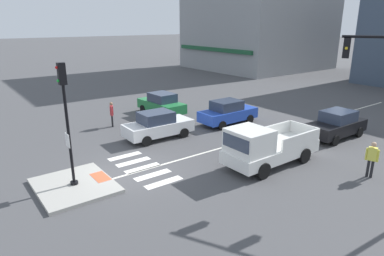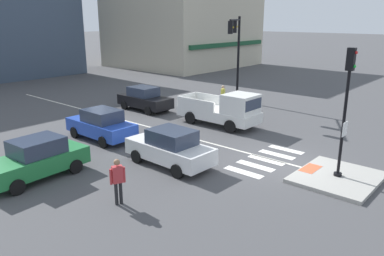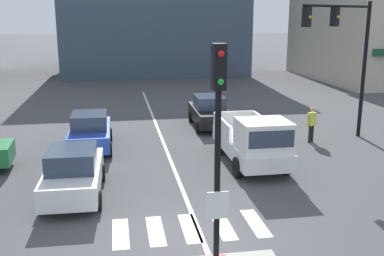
{
  "view_description": "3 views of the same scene",
  "coord_description": "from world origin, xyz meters",
  "px_view_note": "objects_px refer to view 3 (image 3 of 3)",
  "views": [
    {
      "loc": [
        13.3,
        -6.43,
        6.68
      ],
      "look_at": [
        -0.71,
        4.08,
        1.18
      ],
      "focal_mm": 31.68,
      "sensor_mm": 36.0,
      "label": 1
    },
    {
      "loc": [
        -14.54,
        -7.53,
        6.26
      ],
      "look_at": [
        -1.39,
        3.91,
        1.2
      ],
      "focal_mm": 35.61,
      "sensor_mm": 36.0,
      "label": 2
    },
    {
      "loc": [
        -1.86,
        -10.64,
        5.67
      ],
      "look_at": [
        0.76,
        4.67,
        1.83
      ],
      "focal_mm": 42.1,
      "sensor_mm": 36.0,
      "label": 3
    }
  ],
  "objects_px": {
    "traffic_light_mast": "(347,46)",
    "pedestrian_waiting_far_side": "(312,122)",
    "car_white_westbound_near": "(73,172)",
    "car_black_eastbound_far": "(210,112)",
    "car_blue_westbound_far": "(90,131)",
    "signal_pole": "(218,151)",
    "pickup_truck_white_eastbound_mid": "(254,142)"
  },
  "relations": [
    {
      "from": "traffic_light_mast",
      "to": "pedestrian_waiting_far_side",
      "type": "distance_m",
      "value": 3.74
    },
    {
      "from": "car_white_westbound_near",
      "to": "car_black_eastbound_far",
      "type": "relative_size",
      "value": 1.0
    },
    {
      "from": "car_blue_westbound_far",
      "to": "car_white_westbound_near",
      "type": "bearing_deg",
      "value": -92.95
    },
    {
      "from": "car_black_eastbound_far",
      "to": "pedestrian_waiting_far_side",
      "type": "distance_m",
      "value": 5.54
    },
    {
      "from": "car_blue_westbound_far",
      "to": "pedestrian_waiting_far_side",
      "type": "distance_m",
      "value": 10.03
    },
    {
      "from": "signal_pole",
      "to": "car_black_eastbound_far",
      "type": "height_order",
      "value": "signal_pole"
    },
    {
      "from": "traffic_light_mast",
      "to": "car_blue_westbound_far",
      "type": "relative_size",
      "value": 1.55
    },
    {
      "from": "traffic_light_mast",
      "to": "car_blue_westbound_far",
      "type": "height_order",
      "value": "traffic_light_mast"
    },
    {
      "from": "traffic_light_mast",
      "to": "pickup_truck_white_eastbound_mid",
      "type": "relative_size",
      "value": 1.25
    },
    {
      "from": "car_black_eastbound_far",
      "to": "pedestrian_waiting_far_side",
      "type": "relative_size",
      "value": 2.47
    },
    {
      "from": "traffic_light_mast",
      "to": "pickup_truck_white_eastbound_mid",
      "type": "height_order",
      "value": "traffic_light_mast"
    },
    {
      "from": "car_black_eastbound_far",
      "to": "car_white_westbound_near",
      "type": "bearing_deg",
      "value": -126.14
    },
    {
      "from": "signal_pole",
      "to": "car_black_eastbound_far",
      "type": "relative_size",
      "value": 1.23
    },
    {
      "from": "traffic_light_mast",
      "to": "car_blue_westbound_far",
      "type": "xyz_separation_m",
      "value": [
        -11.48,
        0.57,
        -3.61
      ]
    },
    {
      "from": "traffic_light_mast",
      "to": "car_black_eastbound_far",
      "type": "height_order",
      "value": "traffic_light_mast"
    },
    {
      "from": "car_black_eastbound_far",
      "to": "pickup_truck_white_eastbound_mid",
      "type": "bearing_deg",
      "value": -87.2
    },
    {
      "from": "traffic_light_mast",
      "to": "pickup_truck_white_eastbound_mid",
      "type": "distance_m",
      "value": 6.81
    },
    {
      "from": "car_blue_westbound_far",
      "to": "pickup_truck_white_eastbound_mid",
      "type": "distance_m",
      "value": 7.22
    },
    {
      "from": "car_white_westbound_near",
      "to": "car_black_eastbound_far",
      "type": "bearing_deg",
      "value": 53.86
    },
    {
      "from": "car_white_westbound_near",
      "to": "car_blue_westbound_far",
      "type": "distance_m",
      "value": 5.37
    },
    {
      "from": "signal_pole",
      "to": "car_black_eastbound_far",
      "type": "xyz_separation_m",
      "value": [
        2.98,
        14.78,
        -2.38
      ]
    },
    {
      "from": "car_white_westbound_near",
      "to": "pickup_truck_white_eastbound_mid",
      "type": "height_order",
      "value": "pickup_truck_white_eastbound_mid"
    },
    {
      "from": "pedestrian_waiting_far_side",
      "to": "car_black_eastbound_far",
      "type": "bearing_deg",
      "value": 136.06
    },
    {
      "from": "signal_pole",
      "to": "car_white_westbound_near",
      "type": "relative_size",
      "value": 1.22
    },
    {
      "from": "signal_pole",
      "to": "car_blue_westbound_far",
      "type": "distance_m",
      "value": 12.15
    },
    {
      "from": "car_blue_westbound_far",
      "to": "car_black_eastbound_far",
      "type": "height_order",
      "value": "same"
    },
    {
      "from": "traffic_light_mast",
      "to": "car_white_westbound_near",
      "type": "distance_m",
      "value": 13.2
    },
    {
      "from": "signal_pole",
      "to": "pickup_truck_white_eastbound_mid",
      "type": "distance_m",
      "value": 9.02
    },
    {
      "from": "car_black_eastbound_far",
      "to": "pedestrian_waiting_far_side",
      "type": "xyz_separation_m",
      "value": [
        3.99,
        -3.85,
        0.17
      ]
    },
    {
      "from": "signal_pole",
      "to": "car_blue_westbound_far",
      "type": "relative_size",
      "value": 1.23
    },
    {
      "from": "car_black_eastbound_far",
      "to": "signal_pole",
      "type": "bearing_deg",
      "value": -101.4
    },
    {
      "from": "pedestrian_waiting_far_side",
      "to": "car_blue_westbound_far",
      "type": "bearing_deg",
      "value": 176.61
    }
  ]
}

